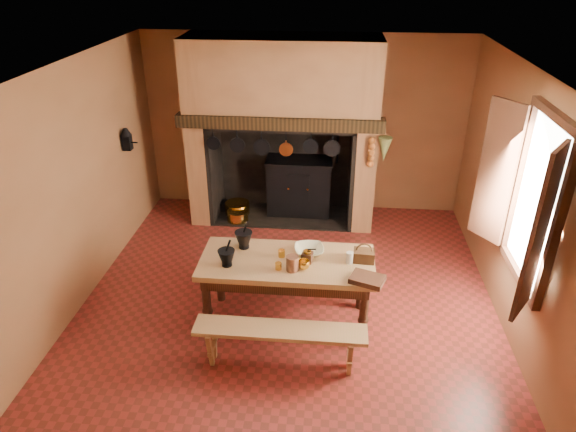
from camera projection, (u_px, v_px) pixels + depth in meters
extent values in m
plane|color=maroon|center=(288.00, 303.00, 6.30)|extent=(5.50, 5.50, 0.00)
plane|color=silver|center=(288.00, 72.00, 5.00)|extent=(5.50, 5.50, 0.00)
cube|color=#9A653D|center=(304.00, 125.00, 8.08)|extent=(5.00, 0.02, 2.80)
cube|color=#9A653D|center=(71.00, 192.00, 5.86)|extent=(0.02, 5.50, 2.80)
cube|color=#9A653D|center=(522.00, 210.00, 5.44)|extent=(0.02, 5.50, 2.80)
cube|color=#9A653D|center=(247.00, 390.00, 3.23)|extent=(5.00, 0.02, 2.80)
cube|color=#9A653D|center=(201.00, 131.00, 7.81)|extent=(0.30, 0.90, 2.80)
cube|color=#9A653D|center=(366.00, 136.00, 7.60)|extent=(0.30, 0.90, 2.80)
cube|color=#9A653D|center=(282.00, 80.00, 7.33)|extent=(2.20, 0.90, 1.20)
cube|color=black|center=(280.00, 123.00, 7.22)|extent=(2.95, 0.22, 0.18)
cube|color=black|center=(285.00, 160.00, 8.35)|extent=(2.20, 0.06, 1.60)
cube|color=black|center=(283.00, 215.00, 8.35)|extent=(2.20, 0.90, 0.02)
cube|color=black|center=(299.00, 187.00, 8.26)|extent=(1.00, 0.50, 0.90)
cube|color=black|center=(299.00, 160.00, 8.02)|extent=(1.04, 0.54, 0.04)
cube|color=black|center=(298.00, 188.00, 7.98)|extent=(0.35, 0.02, 0.45)
cylinder|color=black|center=(336.00, 141.00, 7.84)|extent=(0.10, 0.10, 0.70)
cylinder|color=gold|center=(288.00, 188.00, 7.98)|extent=(0.03, 0.03, 0.03)
cylinder|color=gold|center=(308.00, 189.00, 7.95)|extent=(0.03, 0.03, 0.03)
cylinder|color=gold|center=(237.00, 208.00, 8.37)|extent=(0.40, 0.40, 0.20)
cylinder|color=gold|center=(238.00, 216.00, 8.15)|extent=(0.34, 0.34, 0.18)
cube|color=black|center=(227.00, 206.00, 8.49)|extent=(0.18, 0.18, 0.16)
cone|color=brown|center=(384.00, 149.00, 7.14)|extent=(0.20, 0.20, 0.35)
cube|color=white|center=(539.00, 201.00, 4.95)|extent=(0.02, 1.00, 1.60)
cube|color=#3D1E13|center=(557.00, 116.00, 4.57)|extent=(0.08, 1.16, 0.08)
cube|color=#3D1E13|center=(518.00, 273.00, 5.35)|extent=(0.08, 1.16, 0.08)
cube|color=#3D1E13|center=(538.00, 235.00, 4.37)|extent=(0.29, 0.39, 1.60)
cube|color=#3D1E13|center=(496.00, 173.00, 5.57)|extent=(0.29, 0.39, 1.60)
cube|color=black|center=(127.00, 142.00, 7.20)|extent=(0.12, 0.12, 0.22)
cone|color=black|center=(125.00, 132.00, 7.13)|extent=(0.16, 0.16, 0.10)
cylinder|color=black|center=(133.00, 142.00, 7.19)|extent=(0.12, 0.02, 0.02)
cube|color=#A26F4A|center=(287.00, 262.00, 5.65)|extent=(1.92, 0.85, 0.06)
cube|color=#3D1E13|center=(287.00, 270.00, 5.69)|extent=(1.79, 0.72, 0.15)
cylinder|color=#3D1E13|center=(207.00, 306.00, 5.63)|extent=(0.10, 0.10, 0.77)
cylinder|color=#3D1E13|center=(363.00, 315.00, 5.49)|extent=(0.10, 0.10, 0.77)
cylinder|color=#3D1E13|center=(220.00, 273.00, 6.19)|extent=(0.10, 0.10, 0.77)
cylinder|color=#3D1E13|center=(362.00, 281.00, 6.05)|extent=(0.10, 0.10, 0.77)
cube|color=#A26F4A|center=(280.00, 330.00, 5.14)|extent=(1.75, 0.31, 0.04)
cube|color=#A26F4A|center=(292.00, 254.00, 6.36)|extent=(1.87, 0.33, 0.05)
cylinder|color=black|center=(244.00, 246.00, 5.86)|extent=(0.12, 0.12, 0.04)
cone|color=black|center=(244.00, 239.00, 5.81)|extent=(0.20, 0.20, 0.17)
cylinder|color=black|center=(245.00, 228.00, 5.74)|extent=(0.08, 0.05, 0.16)
cylinder|color=black|center=(227.00, 264.00, 5.53)|extent=(0.11, 0.11, 0.03)
cone|color=black|center=(227.00, 257.00, 5.48)|extent=(0.19, 0.19, 0.15)
cylinder|color=black|center=(228.00, 246.00, 5.42)|extent=(0.08, 0.04, 0.15)
cube|color=#3D1E13|center=(307.00, 257.00, 5.57)|extent=(0.13, 0.13, 0.11)
cylinder|color=gold|center=(307.00, 252.00, 5.54)|extent=(0.08, 0.08, 0.03)
cylinder|color=black|center=(312.00, 249.00, 5.52)|extent=(0.10, 0.03, 0.03)
cylinder|color=gold|center=(278.00, 266.00, 5.45)|extent=(0.07, 0.07, 0.08)
cylinder|color=gold|center=(282.00, 253.00, 5.67)|extent=(0.09, 0.09, 0.08)
imported|color=beige|center=(309.00, 250.00, 5.73)|extent=(0.38, 0.38, 0.08)
cylinder|color=brown|center=(292.00, 263.00, 5.42)|extent=(0.16, 0.16, 0.17)
cylinder|color=beige|center=(350.00, 258.00, 5.55)|extent=(0.09, 0.09, 0.13)
cube|color=#452714|center=(364.00, 256.00, 5.59)|extent=(0.24, 0.18, 0.13)
torus|color=#452714|center=(364.00, 251.00, 5.56)|extent=(0.18, 0.03, 0.18)
cube|color=#3D1E13|center=(367.00, 279.00, 5.25)|extent=(0.40, 0.34, 0.06)
imported|color=gold|center=(304.00, 265.00, 5.45)|extent=(0.15, 0.15, 0.10)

